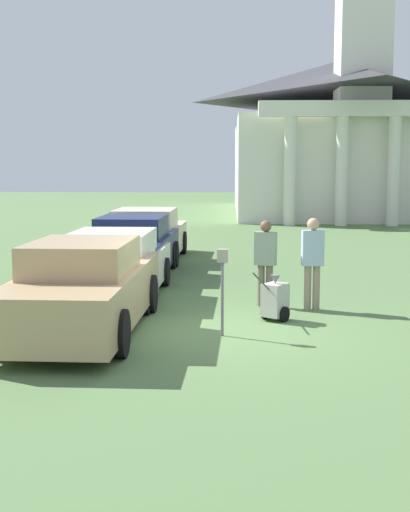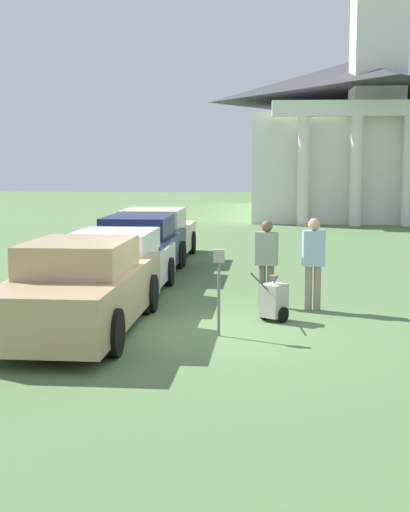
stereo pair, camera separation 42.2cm
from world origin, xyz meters
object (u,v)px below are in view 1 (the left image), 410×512
person_supervisor (313,257)px  parking_meter (222,276)px  parked_car_tan (85,289)px  parked_car_cream (146,237)px  equipment_cart (275,300)px  church (339,131)px  person_worker (265,258)px  parked_car_white (113,267)px  parked_car_navy (133,248)px

person_supervisor → parking_meter: bearing=47.8°
parked_car_tan → parked_car_cream: size_ratio=1.00×
equipment_cart → parked_car_cream: bearing=147.8°
equipment_cart → church: (5.52, 29.45, 4.37)m
parked_car_cream → person_worker: 7.43m
equipment_cart → parked_car_white: bearing=-176.2°
parked_car_navy → church: church is taller
person_worker → parked_car_cream: bearing=-48.1°
church → equipment_cart: bearing=-100.6°
person_supervisor → church: church is taller
parked_car_navy → church: size_ratio=0.23×
equipment_cart → church: church is taller
person_supervisor → parked_car_tan: bearing=22.0°
parking_meter → church: bearing=78.1°
person_worker → person_supervisor: (0.90, -0.30, 0.05)m
parked_car_tan → parking_meter: bearing=-3.8°
person_worker → parked_car_white: bearing=3.9°
parking_meter → person_supervisor: (1.74, 2.21, 0.03)m
parking_meter → equipment_cart: (0.95, 1.20, -0.62)m
person_worker → person_supervisor: size_ratio=0.96×
parked_car_white → person_worker: size_ratio=3.03×
church → person_supervisor: bearing=-99.4°
parked_car_white → parked_car_cream: 6.00m
person_worker → equipment_cart: (0.11, -1.31, -0.60)m
parked_car_navy → person_worker: person_worker is taller
parked_car_tan → equipment_cart: bearing=18.2°
parked_car_tan → parked_car_navy: bearing=91.6°
parked_car_navy → person_supervisor: (4.07, -4.18, 0.32)m
parked_car_white → person_supervisor: size_ratio=2.90×
parked_car_white → person_worker: bearing=-11.1°
parked_car_navy → person_supervisor: person_supervisor is taller
person_worker → parking_meter: bearing=88.2°
equipment_cart → person_supervisor: bearing=87.7°
parked_car_white → equipment_cart: parked_car_white is taller
parked_car_cream → equipment_cart: bearing=-66.1°
parked_car_white → church: bearing=73.8°
parked_car_cream → person_supervisor: person_supervisor is taller
parked_car_tan → equipment_cart: size_ratio=5.30×
parked_car_tan → parked_car_white: size_ratio=1.01×
parked_car_tan → equipment_cart: 3.45m
parked_car_cream → equipment_cart: 8.68m
parked_car_white → equipment_cart: (3.29, -2.03, -0.29)m
parked_car_tan → parked_car_cream: (-0.00, 9.00, -0.02)m
parking_meter → person_supervisor: 2.81m
parked_car_tan → parking_meter: 2.36m
person_worker → church: size_ratio=0.08×
parked_car_white → parked_car_cream: size_ratio=0.99×
parked_car_white → parked_car_cream: (-0.00, 6.00, 0.04)m
parked_car_white → parked_car_navy: size_ratio=1.05×
parking_meter → church: church is taller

